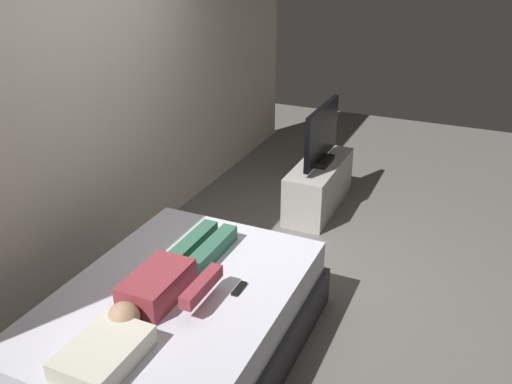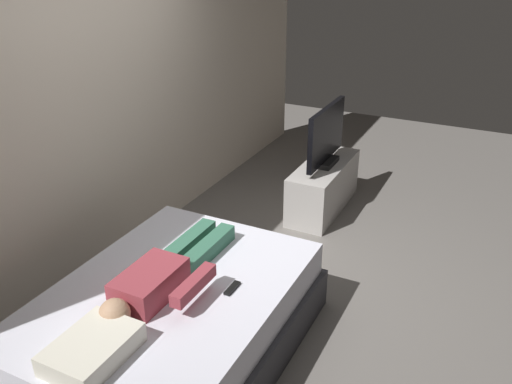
{
  "view_description": "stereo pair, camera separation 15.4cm",
  "coord_description": "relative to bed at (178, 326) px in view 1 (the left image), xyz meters",
  "views": [
    {
      "loc": [
        -3.21,
        -1.33,
        2.55
      ],
      "look_at": [
        0.36,
        0.27,
        0.69
      ],
      "focal_mm": 37.75,
      "sensor_mm": 36.0,
      "label": 1
    },
    {
      "loc": [
        -3.14,
        -1.47,
        2.55
      ],
      "look_at": [
        0.36,
        0.27,
        0.69
      ],
      "focal_mm": 37.75,
      "sensor_mm": 36.0,
      "label": 2
    }
  ],
  "objects": [
    {
      "name": "back_wall",
      "position": [
        1.28,
        1.21,
        1.14
      ],
      "size": [
        6.4,
        0.1,
        2.8
      ],
      "primitive_type": "cube",
      "color": "beige",
      "rests_on": "ground"
    },
    {
      "name": "tv",
      "position": [
        2.49,
        -0.15,
        0.52
      ],
      "size": [
        0.88,
        0.2,
        0.59
      ],
      "color": "black",
      "rests_on": "tv_stand"
    },
    {
      "name": "remote",
      "position": [
        0.18,
        -0.36,
        0.29
      ],
      "size": [
        0.15,
        0.04,
        0.02
      ],
      "primitive_type": "cube",
      "color": "black",
      "rests_on": "bed"
    },
    {
      "name": "ground_plane",
      "position": [
        0.88,
        -0.27,
        -0.26
      ],
      "size": [
        10.0,
        10.0,
        0.0
      ],
      "primitive_type": "plane",
      "color": "slate"
    },
    {
      "name": "person",
      "position": [
        0.03,
        0.04,
        0.36
      ],
      "size": [
        1.26,
        0.46,
        0.18
      ],
      "color": "#993842",
      "rests_on": "bed"
    },
    {
      "name": "tv_stand",
      "position": [
        2.49,
        -0.15,
        -0.01
      ],
      "size": [
        1.1,
        0.4,
        0.5
      ],
      "primitive_type": "cube",
      "color": "#B7B2AD",
      "rests_on": "ground"
    },
    {
      "name": "bed",
      "position": [
        0.0,
        0.0,
        0.0
      ],
      "size": [
        2.0,
        1.45,
        0.54
      ],
      "color": "#333338",
      "rests_on": "ground"
    },
    {
      "name": "pillow",
      "position": [
        -0.68,
        -0.0,
        0.34
      ],
      "size": [
        0.48,
        0.34,
        0.12
      ],
      "primitive_type": "cube",
      "color": "silver",
      "rests_on": "bed"
    }
  ]
}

